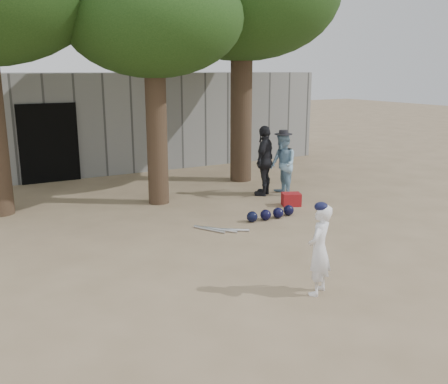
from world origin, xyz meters
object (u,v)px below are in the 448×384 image
boy_player (319,250)px  red_bag (291,199)px  spectator_blue (283,165)px  spectator_dark (265,161)px

boy_player → red_bag: bearing=-152.6°
boy_player → spectator_blue: 5.70m
red_bag → spectator_blue: bearing=67.0°
boy_player → spectator_dark: size_ratio=0.74×
spectator_blue → spectator_dark: 0.46m
spectator_dark → red_bag: (-0.03, -1.19, -0.73)m
spectator_dark → red_bag: size_ratio=4.19×
spectator_blue → spectator_dark: bearing=-111.9°
boy_player → spectator_dark: spectator_dark is taller
spectator_dark → red_bag: 1.39m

